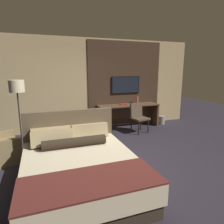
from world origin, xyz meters
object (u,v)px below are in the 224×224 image
Objects in this scene: desk_chair at (138,115)px; vase_tall at (137,100)px; floor_lamp at (17,92)px; tv at (125,85)px; desk at (128,111)px; book at (123,104)px; bed at (79,168)px; waste_bin at (161,120)px.

vase_tall reaches higher than desk_chair.
floor_lamp reaches higher than vase_tall.
desk_chair is 0.84m from vase_tall.
desk is at bearing -90.00° from tv.
tv is 0.64m from vase_tall.
book is at bearing -125.18° from tv.
floor_lamp is 7.16× the size of vase_tall.
bed is 4.40m from waste_bin.
waste_bin is at bearing -3.52° from book.
book is (-0.54, -0.10, -0.10)m from vase_tall.
book reaches higher than desk.
tv is 4.35× the size of vase_tall.
waste_bin is (1.24, -0.32, -1.22)m from tv.
bed is 9.56× the size of vase_tall.
desk_chair is 3.13× the size of waste_bin.
waste_bin is (1.24, -0.10, -0.38)m from desk.
tv is 1.77m from waste_bin.
desk_chair reaches higher than book.
desk_chair is 3.34m from floor_lamp.
floor_lamp is 4.62m from waste_bin.
tv reaches higher than floor_lamp.
waste_bin is (0.87, -0.19, -0.72)m from vase_tall.
desk is at bearing 175.47° from waste_bin.
bed is at bearing -146.65° from desk_chair.
floor_lamp is at bearing -162.62° from tv.
book is 1.54m from waste_bin.
bed is 3.93m from tv.
tv is at bearing 54.82° from book.
floor_lamp is at bearing 170.51° from desk_chair.
waste_bin is at bearing -12.35° from vase_tall.
tv is at bearing 82.18° from desk_chair.
bed is 3.52m from book.
vase_tall is at bearing 13.80° from desk.
vase_tall is 0.81× the size of waste_bin.
bed is at bearing -64.51° from floor_lamp.
floor_lamp reaches higher than desk_chair.
floor_lamp is (-3.23, -0.16, 0.84)m from desk_chair.
floor_lamp is (-1.01, 2.12, 1.05)m from bed.
desk is 0.30m from book.
desk_chair is at bearing -68.60° from book.
book is at bearing 176.48° from waste_bin.
desk is 8.31× the size of book.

